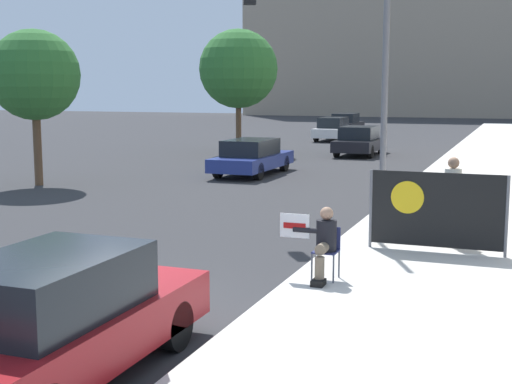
{
  "coord_description": "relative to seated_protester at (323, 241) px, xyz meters",
  "views": [
    {
      "loc": [
        5.22,
        -8.8,
        3.31
      ],
      "look_at": [
        -0.44,
        6.14,
        0.98
      ],
      "focal_mm": 50.0,
      "sensor_mm": 36.0,
      "label": 1
    }
  ],
  "objects": [
    {
      "name": "building_backdrop_far",
      "position": [
        -4.17,
        77.84,
        12.23
      ],
      "size": [
        52.0,
        12.0,
        26.06
      ],
      "color": "gray",
      "rests_on": "ground_plane"
    },
    {
      "name": "car_on_road_far_lane",
      "position": [
        -9.33,
        40.12,
        -0.06
      ],
      "size": [
        1.83,
        4.3,
        1.5
      ],
      "color": "black",
      "rests_on": "ground_plane"
    },
    {
      "name": "ground_plane",
      "position": [
        -2.17,
        -2.41,
        -0.8
      ],
      "size": [
        160.0,
        160.0,
        0.0
      ],
      "primitive_type": "plane",
      "color": "#303033"
    },
    {
      "name": "traffic_light_pole",
      "position": [
        -1.4,
        6.18,
        3.61
      ],
      "size": [
        3.36,
        3.13,
        6.32
      ],
      "color": "slate",
      "rests_on": "sidewalk_curb"
    },
    {
      "name": "jogger_on_sidewalk",
      "position": [
        1.72,
        3.53,
        0.26
      ],
      "size": [
        0.34,
        0.34,
        1.8
      ],
      "rotation": [
        0.0,
        0.0,
        3.61
      ],
      "color": "#424247",
      "rests_on": "sidewalk_curb"
    },
    {
      "name": "street_tree_near_curb",
      "position": [
        -12.59,
        8.92,
        2.94
      ],
      "size": [
        3.07,
        3.07,
        5.3
      ],
      "color": "brown",
      "rests_on": "ground_plane"
    },
    {
      "name": "sidewalk_curb",
      "position": [
        1.47,
        12.59,
        -0.73
      ],
      "size": [
        4.11,
        90.0,
        0.14
      ],
      "primitive_type": "cube",
      "color": "beige",
      "rests_on": "ground_plane"
    },
    {
      "name": "parked_car_curbside",
      "position": [
        -1.74,
        -4.85,
        -0.05
      ],
      "size": [
        1.7,
        4.38,
        1.51
      ],
      "color": "maroon",
      "rests_on": "ground_plane"
    },
    {
      "name": "street_tree_midblock",
      "position": [
        -10.72,
        22.64,
        3.48
      ],
      "size": [
        3.99,
        3.99,
        6.29
      ],
      "color": "brown",
      "rests_on": "ground_plane"
    },
    {
      "name": "car_on_road_distant",
      "position": [
        -8.47,
        33.21,
        -0.07
      ],
      "size": [
        1.71,
        4.68,
        1.48
      ],
      "color": "silver",
      "rests_on": "ground_plane"
    },
    {
      "name": "car_on_road_nearest",
      "position": [
        -6.79,
        14.3,
        -0.11
      ],
      "size": [
        1.83,
        4.78,
        1.38
      ],
      "color": "navy",
      "rests_on": "ground_plane"
    },
    {
      "name": "protest_banner",
      "position": [
        1.49,
        2.77,
        0.17
      ],
      "size": [
        2.64,
        0.06,
        1.56
      ],
      "color": "slate",
      "rests_on": "sidewalk_curb"
    },
    {
      "name": "car_on_road_midblock",
      "position": [
        -4.66,
        23.68,
        -0.08
      ],
      "size": [
        1.86,
        4.35,
        1.45
      ],
      "color": "black",
      "rests_on": "ground_plane"
    },
    {
      "name": "seated_protester",
      "position": [
        0.0,
        0.0,
        0.0
      ],
      "size": [
        0.99,
        0.77,
        1.22
      ],
      "rotation": [
        0.0,
        0.0,
        -0.12
      ],
      "color": "#474C56",
      "rests_on": "sidewalk_curb"
    }
  ]
}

